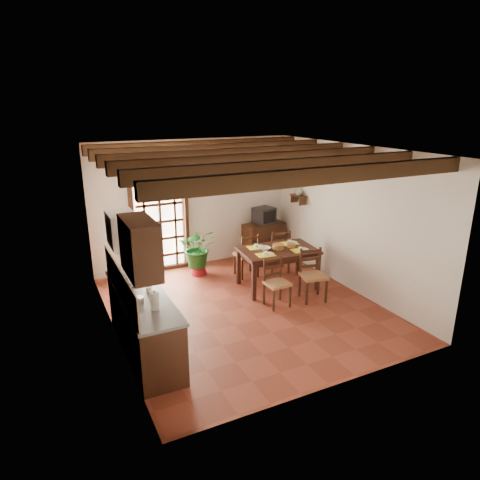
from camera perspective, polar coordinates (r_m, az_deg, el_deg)
ground_plane at (r=7.78m, az=0.64°, el=-9.01°), size 5.00×5.00×0.00m
room_shell at (r=7.15m, az=0.69°, el=4.10°), size 4.52×5.02×2.81m
ceiling_beams at (r=7.00m, az=0.72°, el=11.07°), size 4.50×4.34×0.20m
french_door at (r=9.26m, az=-10.65°, el=2.88°), size 1.26×0.11×2.32m
kitchen_counter at (r=6.48m, az=-12.76°, el=-10.62°), size 0.64×2.25×1.38m
upper_cabinet at (r=5.28m, az=-13.20°, el=-0.99°), size 0.35×0.80×0.70m
range_hood at (r=6.49m, az=-15.48°, el=1.28°), size 0.38×0.60×0.54m
counter_items at (r=6.35m, az=-13.25°, el=-6.39°), size 0.50×1.43×0.25m
dining_table at (r=8.40m, az=5.08°, el=-1.86°), size 1.55×1.08×0.80m
chair_near_left at (r=7.78m, az=4.90°, el=-6.83°), size 0.42×0.40×0.88m
chair_near_right at (r=8.09m, az=9.66°, el=-5.84°), size 0.52×0.51×0.96m
chair_far_left at (r=9.05m, az=0.88°, el=-3.02°), size 0.44×0.42×0.94m
chair_far_right at (r=9.32m, az=5.07°, el=-2.43°), size 0.51×0.50×0.96m
table_setting at (r=8.34m, az=5.11°, el=-0.71°), size 1.07×0.71×0.10m
table_bowl at (r=8.30m, az=3.31°, el=-1.12°), size 0.25×0.25×0.05m
sideboard at (r=10.16m, az=3.16°, el=0.01°), size 1.02×0.55×0.83m
crt_tv at (r=9.98m, az=3.23°, el=3.29°), size 0.51×0.48×0.37m
fuse_box at (r=10.00m, az=1.98°, el=7.64°), size 0.25×0.03×0.32m
plant_pot at (r=9.22m, az=-5.49°, el=-3.93°), size 0.34×0.34×0.21m
potted_plant at (r=9.06m, az=-5.58°, el=-1.23°), size 2.42×2.24×2.22m
wall_shelf at (r=9.63m, az=7.83°, el=5.64°), size 0.20×0.42×0.20m
shelf_vase at (r=9.60m, az=7.86°, el=6.45°), size 0.15×0.15×0.15m
shelf_flowers at (r=9.56m, az=7.91°, el=7.67°), size 0.14×0.14×0.36m
framed_picture at (r=9.58m, az=8.38°, el=8.84°), size 0.03×0.32×0.32m
pendant_lamp at (r=8.13m, az=4.98°, el=7.59°), size 0.36×0.36×0.84m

